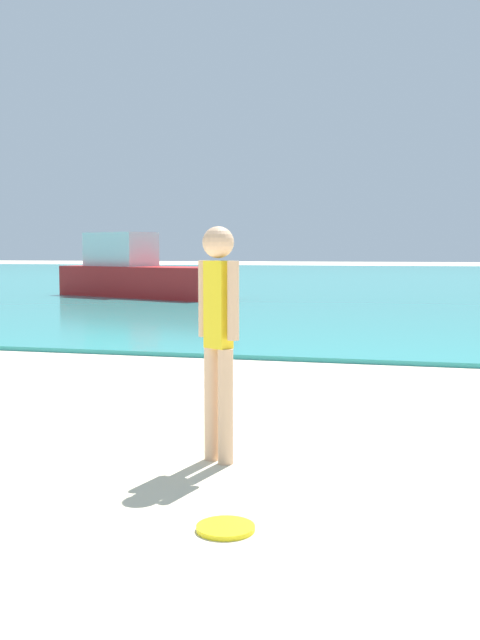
# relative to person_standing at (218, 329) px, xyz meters

# --- Properties ---
(water) EXTENTS (160.00, 60.00, 0.06)m
(water) POSITION_rel_person_standing_xyz_m (-0.66, 34.52, -0.84)
(water) COLOR teal
(water) RESTS_ON ground
(person_standing) EXTENTS (0.31, 0.22, 1.53)m
(person_standing) POSITION_rel_person_standing_xyz_m (0.00, 0.00, 0.00)
(person_standing) COLOR #DDAD84
(person_standing) RESTS_ON ground
(frisbee) EXTENTS (0.29, 0.29, 0.03)m
(frisbee) POSITION_rel_person_standing_xyz_m (0.38, -1.16, -0.86)
(frisbee) COLOR yellow
(frisbee) RESTS_ON ground
(boat_near) EXTENTS (5.73, 3.71, 1.86)m
(boat_near) POSITION_rel_person_standing_xyz_m (-7.02, 15.73, -0.17)
(boat_near) COLOR red
(boat_near) RESTS_ON water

